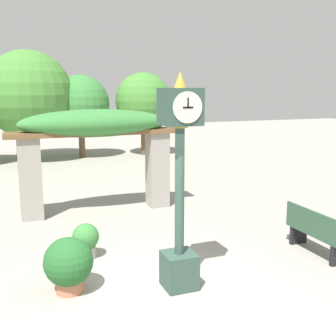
# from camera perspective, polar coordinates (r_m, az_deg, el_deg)

# --- Properties ---
(ground_plane) EXTENTS (60.00, 60.00, 0.00)m
(ground_plane) POSITION_cam_1_polar(r_m,az_deg,el_deg) (6.76, -0.41, -17.23)
(ground_plane) COLOR gray
(pedestal_clock) EXTENTS (0.55, 0.60, 3.41)m
(pedestal_clock) POSITION_cam_1_polar(r_m,az_deg,el_deg) (6.51, 1.58, -2.03)
(pedestal_clock) COLOR #2D473D
(pedestal_clock) RESTS_ON ground
(pergola) EXTENTS (4.40, 1.12, 2.66)m
(pergola) POSITION_cam_1_polar(r_m,az_deg,el_deg) (10.79, -9.72, 4.20)
(pergola) COLOR gray
(pergola) RESTS_ON ground
(potted_plant_near_left) EXTENTS (0.78, 0.78, 0.89)m
(potted_plant_near_left) POSITION_cam_1_polar(r_m,az_deg,el_deg) (6.92, -13.33, -12.49)
(potted_plant_near_left) COLOR #B26B4C
(potted_plant_near_left) RESTS_ON ground
(potted_plant_near_right) EXTENTS (0.50, 0.50, 0.67)m
(potted_plant_near_right) POSITION_cam_1_polar(r_m,az_deg,el_deg) (8.19, -11.08, -9.50)
(potted_plant_near_right) COLOR gray
(potted_plant_near_right) RESTS_ON ground
(park_bench) EXTENTS (0.42, 1.45, 0.89)m
(park_bench) POSITION_cam_1_polar(r_m,az_deg,el_deg) (8.68, 19.38, -8.26)
(park_bench) COLOR #2D4C38
(park_bench) RESTS_ON ground
(tree_line) EXTENTS (10.67, 3.83, 4.80)m
(tree_line) POSITION_cam_1_polar(r_m,az_deg,el_deg) (19.41, -16.38, 8.98)
(tree_line) COLOR brown
(tree_line) RESTS_ON ground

